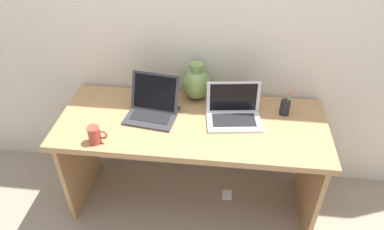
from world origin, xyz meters
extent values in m
plane|color=gray|center=(0.00, 0.00, 0.00)|extent=(6.00, 6.00, 0.00)
cube|color=beige|center=(0.00, 0.37, 1.20)|extent=(4.40, 0.04, 2.40)
cube|color=#AD7F51|center=(0.00, 0.00, 0.72)|extent=(1.67, 0.66, 0.04)
cube|color=#AD7F51|center=(-0.80, 0.00, 0.35)|extent=(0.03, 0.56, 0.70)
cube|color=#AD7F51|center=(0.80, 0.00, 0.35)|extent=(0.03, 0.56, 0.70)
cube|color=#333338|center=(-0.26, 0.02, 0.74)|extent=(0.34, 0.30, 0.01)
cube|color=black|center=(-0.26, 0.02, 0.75)|extent=(0.26, 0.19, 0.00)
cube|color=#333338|center=(-0.25, 0.10, 0.87)|extent=(0.32, 0.14, 0.23)
cube|color=black|center=(-0.25, 0.10, 0.87)|extent=(0.28, 0.12, 0.20)
cube|color=silver|center=(0.26, 0.02, 0.74)|extent=(0.36, 0.26, 0.01)
cube|color=black|center=(0.26, 0.02, 0.75)|extent=(0.28, 0.16, 0.00)
cube|color=silver|center=(0.24, 0.12, 0.86)|extent=(0.33, 0.07, 0.21)
cube|color=black|center=(0.24, 0.12, 0.86)|extent=(0.29, 0.06, 0.19)
ellipsoid|color=#75934C|center=(0.00, 0.27, 0.84)|extent=(0.20, 0.20, 0.21)
cylinder|color=#75934C|center=(0.00, 0.27, 0.96)|extent=(0.09, 0.09, 0.06)
cylinder|color=#B23D33|center=(-0.53, -0.25, 0.79)|extent=(0.07, 0.07, 0.11)
torus|color=#B23D33|center=(-0.48, -0.25, 0.80)|extent=(0.06, 0.01, 0.06)
cylinder|color=black|center=(0.57, 0.14, 0.79)|extent=(0.06, 0.06, 0.10)
cylinder|color=orange|center=(0.58, 0.14, 0.84)|extent=(0.01, 0.02, 0.15)
cylinder|color=#D83359|center=(0.58, 0.15, 0.84)|extent=(0.03, 0.03, 0.15)
cylinder|color=#4CA566|center=(0.58, 0.14, 0.83)|extent=(0.02, 0.03, 0.14)
cube|color=white|center=(0.26, 0.06, 0.01)|extent=(0.07, 0.07, 0.03)
camera|label=1|loc=(0.20, -1.74, 2.12)|focal=33.63mm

